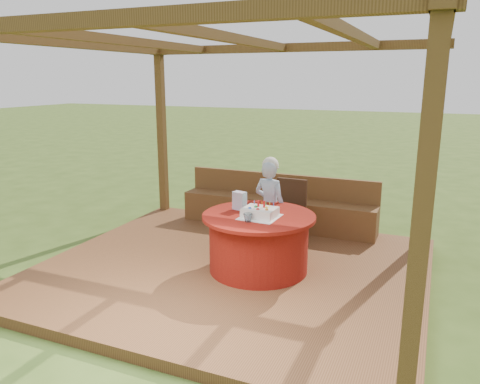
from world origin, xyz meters
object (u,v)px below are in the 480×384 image
(birthday_cake, at_px, (260,212))
(drinking_glass, at_px, (248,218))
(chair, at_px, (289,208))
(table, at_px, (259,242))
(gift_bag, at_px, (240,201))
(bench, at_px, (277,210))
(elderly_woman, at_px, (270,204))

(birthday_cake, xyz_separation_m, drinking_glass, (-0.06, -0.22, -0.01))
(chair, xyz_separation_m, drinking_glass, (-0.04, -1.38, 0.24))
(table, bearing_deg, birthday_cake, -62.40)
(gift_bag, bearing_deg, bench, 103.13)
(elderly_woman, xyz_separation_m, gift_bag, (-0.20, -0.52, 0.16))
(birthday_cake, bearing_deg, table, 117.60)
(drinking_glass, bearing_deg, chair, 88.15)
(table, bearing_deg, bench, 101.08)
(gift_bag, relative_size, drinking_glass, 2.14)
(table, xyz_separation_m, birthday_cake, (0.05, -0.09, 0.39))
(elderly_woman, bearing_deg, bench, 102.88)
(birthday_cake, distance_m, gift_bag, 0.41)
(chair, bearing_deg, drinking_glass, -91.85)
(chair, height_order, elderly_woman, elderly_woman)
(elderly_woman, height_order, drinking_glass, elderly_woman)
(table, bearing_deg, gift_bag, 157.91)
(elderly_woman, bearing_deg, table, -81.85)
(bench, height_order, birthday_cake, birthday_cake)
(birthday_cake, bearing_deg, gift_bag, 148.46)
(chair, bearing_deg, elderly_woman, -105.88)
(chair, bearing_deg, table, -91.66)
(bench, relative_size, elderly_woman, 2.37)
(chair, bearing_deg, gift_bag, -108.84)
(chair, relative_size, drinking_glass, 8.60)
(elderly_woman, bearing_deg, gift_bag, -111.21)
(table, distance_m, drinking_glass, 0.49)
(birthday_cake, relative_size, drinking_glass, 4.28)
(bench, relative_size, drinking_glass, 29.27)
(bench, xyz_separation_m, drinking_glass, (0.32, -1.99, 0.47))
(table, xyz_separation_m, drinking_glass, (-0.01, -0.31, 0.39))
(chair, height_order, gift_bag, gift_bag)
(table, relative_size, birthday_cake, 3.02)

